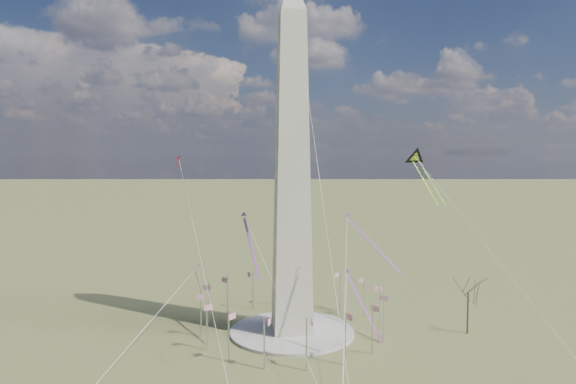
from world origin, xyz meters
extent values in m
plane|color=brown|center=(0.00, 0.00, 0.00)|extent=(2000.00, 2000.00, 0.00)
cylinder|color=beige|center=(0.00, 0.00, 0.40)|extent=(36.00, 36.00, 0.80)
cylinder|color=#BABCC1|center=(26.00, 0.00, 6.50)|extent=(0.36, 0.36, 13.00)
cube|color=#AF1736|center=(26.00, 1.30, 11.80)|extent=(2.40, 0.08, 1.50)
cylinder|color=#BABCC1|center=(24.02, 9.95, 6.50)|extent=(0.36, 0.36, 13.00)
cube|color=#AF1736|center=(23.52, 11.15, 11.80)|extent=(2.25, 0.99, 1.50)
cylinder|color=#BABCC1|center=(18.38, 18.38, 6.50)|extent=(0.36, 0.36, 13.00)
cube|color=#AF1736|center=(17.47, 19.30, 11.80)|extent=(1.75, 1.75, 1.50)
cylinder|color=#BABCC1|center=(9.95, 24.02, 6.50)|extent=(0.36, 0.36, 13.00)
cube|color=#AF1736|center=(8.75, 24.52, 11.80)|extent=(0.99, 2.25, 1.50)
cylinder|color=#BABCC1|center=(0.00, 26.00, 6.50)|extent=(0.36, 0.36, 13.00)
cube|color=#AF1736|center=(-1.30, 26.00, 11.80)|extent=(0.08, 2.40, 1.50)
cylinder|color=#BABCC1|center=(-9.95, 24.02, 6.50)|extent=(0.36, 0.36, 13.00)
cube|color=#AF1736|center=(-11.15, 23.52, 11.80)|extent=(0.99, 2.25, 1.50)
cylinder|color=#BABCC1|center=(-18.38, 18.38, 6.50)|extent=(0.36, 0.36, 13.00)
cube|color=#AF1736|center=(-19.30, 17.47, 11.80)|extent=(1.75, 1.75, 1.50)
cylinder|color=#BABCC1|center=(-24.02, 9.95, 6.50)|extent=(0.36, 0.36, 13.00)
cube|color=#AF1736|center=(-24.52, 8.75, 11.80)|extent=(2.25, 0.99, 1.50)
cylinder|color=#BABCC1|center=(-26.00, 0.00, 6.50)|extent=(0.36, 0.36, 13.00)
cube|color=#AF1736|center=(-26.00, -1.30, 11.80)|extent=(2.40, 0.08, 1.50)
cylinder|color=#BABCC1|center=(-24.02, -9.95, 6.50)|extent=(0.36, 0.36, 13.00)
cube|color=#AF1736|center=(-23.52, -11.15, 11.80)|extent=(2.25, 0.99, 1.50)
cylinder|color=#BABCC1|center=(-18.38, -18.38, 6.50)|extent=(0.36, 0.36, 13.00)
cube|color=#AF1736|center=(-17.47, -19.30, 11.80)|extent=(1.75, 1.75, 1.50)
cylinder|color=#BABCC1|center=(-9.95, -24.02, 6.50)|extent=(0.36, 0.36, 13.00)
cube|color=#AF1736|center=(-8.75, -24.52, 11.80)|extent=(0.99, 2.25, 1.50)
cylinder|color=#BABCC1|center=(0.00, -26.00, 6.50)|extent=(0.36, 0.36, 13.00)
cube|color=#AF1736|center=(1.30, -26.00, 11.80)|extent=(0.08, 2.40, 1.50)
cylinder|color=#BABCC1|center=(9.95, -24.02, 6.50)|extent=(0.36, 0.36, 13.00)
cube|color=#AF1736|center=(11.15, -23.52, 11.80)|extent=(0.99, 2.25, 1.50)
cylinder|color=#BABCC1|center=(18.38, -18.38, 6.50)|extent=(0.36, 0.36, 13.00)
cube|color=#AF1736|center=(19.30, -17.47, 11.80)|extent=(1.75, 1.75, 1.50)
cylinder|color=#BABCC1|center=(24.02, -9.95, 6.50)|extent=(0.36, 0.36, 13.00)
cube|color=#AF1736|center=(24.52, -8.75, 11.80)|extent=(2.25, 0.99, 1.50)
cylinder|color=#4D3C2F|center=(50.09, -6.94, 5.94)|extent=(0.50, 0.50, 11.88)
cube|color=yellow|center=(43.65, 5.46, 43.07)|extent=(1.60, 17.40, 12.21)
cube|color=yellow|center=(41.43, 5.31, 43.07)|extent=(1.60, 17.40, 12.21)
cube|color=#43176B|center=(-27.13, 8.53, 18.26)|extent=(2.35, 3.34, 2.52)
cube|color=red|center=(-27.13, 8.53, 14.10)|extent=(2.47, 2.42, 8.70)
cube|color=red|center=(17.68, -21.09, 29.11)|extent=(9.67, 15.65, 11.19)
cube|color=red|center=(-11.89, -4.39, 26.14)|extent=(3.61, 21.14, 13.32)
cube|color=red|center=(21.21, -0.14, 6.87)|extent=(4.90, 21.54, 13.69)
cube|color=red|center=(-34.29, 32.93, 50.30)|extent=(1.47, 1.38, 1.50)
cube|color=red|center=(-34.29, 32.93, 48.67)|extent=(0.28, 1.30, 3.44)
cube|color=white|center=(10.70, 45.93, 81.85)|extent=(1.39, 2.08, 1.63)
cube|color=white|center=(10.70, 45.93, 80.08)|extent=(1.00, 1.29, 3.73)
camera|label=1|loc=(-19.22, -143.60, 52.12)|focal=32.00mm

